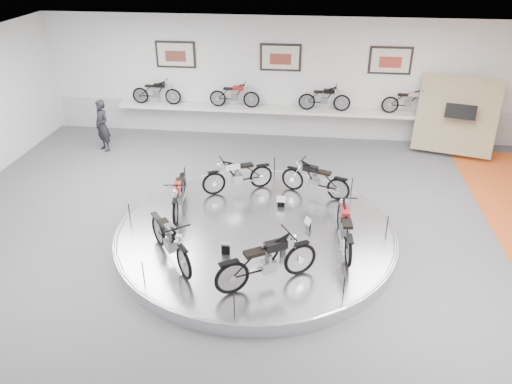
# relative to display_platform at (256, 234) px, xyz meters

# --- Properties ---
(floor) EXTENTS (16.00, 16.00, 0.00)m
(floor) POSITION_rel_display_platform_xyz_m (0.00, -0.30, -0.15)
(floor) COLOR #555558
(floor) RESTS_ON ground
(ceiling) EXTENTS (16.00, 16.00, 0.00)m
(ceiling) POSITION_rel_display_platform_xyz_m (0.00, -0.30, 3.85)
(ceiling) COLOR white
(ceiling) RESTS_ON wall_back
(wall_back) EXTENTS (16.00, 0.00, 16.00)m
(wall_back) POSITION_rel_display_platform_xyz_m (0.00, 6.70, 1.85)
(wall_back) COLOR white
(wall_back) RESTS_ON floor
(dado_band) EXTENTS (15.68, 0.04, 1.10)m
(dado_band) POSITION_rel_display_platform_xyz_m (0.00, 6.68, 0.40)
(dado_band) COLOR #BCBCBA
(dado_band) RESTS_ON floor
(display_platform) EXTENTS (6.40, 6.40, 0.30)m
(display_platform) POSITION_rel_display_platform_xyz_m (0.00, 0.00, 0.00)
(display_platform) COLOR silver
(display_platform) RESTS_ON floor
(platform_rim) EXTENTS (6.40, 6.40, 0.10)m
(platform_rim) POSITION_rel_display_platform_xyz_m (0.00, 0.00, 0.12)
(platform_rim) COLOR #B2B2BA
(platform_rim) RESTS_ON display_platform
(shelf) EXTENTS (11.00, 0.55, 0.10)m
(shelf) POSITION_rel_display_platform_xyz_m (0.00, 6.40, 0.85)
(shelf) COLOR silver
(shelf) RESTS_ON wall_back
(poster_left) EXTENTS (1.35, 0.06, 0.88)m
(poster_left) POSITION_rel_display_platform_xyz_m (-3.50, 6.66, 2.55)
(poster_left) COLOR beige
(poster_left) RESTS_ON wall_back
(poster_center) EXTENTS (1.35, 0.06, 0.88)m
(poster_center) POSITION_rel_display_platform_xyz_m (0.00, 6.66, 2.55)
(poster_center) COLOR beige
(poster_center) RESTS_ON wall_back
(poster_right) EXTENTS (1.35, 0.06, 0.88)m
(poster_right) POSITION_rel_display_platform_xyz_m (3.50, 6.66, 2.55)
(poster_right) COLOR beige
(poster_right) RESTS_ON wall_back
(display_panel) EXTENTS (2.56, 1.52, 2.30)m
(display_panel) POSITION_rel_display_platform_xyz_m (5.60, 5.80, 1.10)
(display_panel) COLOR tan
(display_panel) RESTS_ON floor
(shelf_bike_a) EXTENTS (1.22, 0.43, 0.73)m
(shelf_bike_a) POSITION_rel_display_platform_xyz_m (-4.20, 6.40, 1.27)
(shelf_bike_a) COLOR black
(shelf_bike_a) RESTS_ON shelf
(shelf_bike_b) EXTENTS (1.22, 0.43, 0.73)m
(shelf_bike_b) POSITION_rel_display_platform_xyz_m (-1.50, 6.40, 1.27)
(shelf_bike_b) COLOR maroon
(shelf_bike_b) RESTS_ON shelf
(shelf_bike_c) EXTENTS (1.22, 0.43, 0.73)m
(shelf_bike_c) POSITION_rel_display_platform_xyz_m (1.50, 6.40, 1.27)
(shelf_bike_c) COLOR black
(shelf_bike_c) RESTS_ON shelf
(shelf_bike_d) EXTENTS (1.22, 0.43, 0.73)m
(shelf_bike_d) POSITION_rel_display_platform_xyz_m (4.20, 6.40, 1.27)
(shelf_bike_d) COLOR silver
(shelf_bike_d) RESTS_ON shelf
(bike_a) EXTENTS (1.68, 1.08, 0.93)m
(bike_a) POSITION_rel_display_platform_xyz_m (1.31, 1.81, 0.61)
(bike_a) COLOR black
(bike_a) RESTS_ON display_platform
(bike_b) EXTENTS (1.70, 1.21, 0.95)m
(bike_b) POSITION_rel_display_platform_xyz_m (-0.69, 1.80, 0.62)
(bike_b) COLOR silver
(bike_b) RESTS_ON display_platform
(bike_c) EXTENTS (0.75, 1.64, 0.93)m
(bike_c) POSITION_rel_display_platform_xyz_m (-1.93, 0.57, 0.62)
(bike_c) COLOR #B52C19
(bike_c) RESTS_ON display_platform
(bike_d) EXTENTS (1.54, 1.74, 1.02)m
(bike_d) POSITION_rel_display_platform_xyz_m (-1.58, -1.43, 0.66)
(bike_d) COLOR black
(bike_d) RESTS_ON display_platform
(bike_e) EXTENTS (1.89, 1.49, 1.07)m
(bike_e) POSITION_rel_display_platform_xyz_m (0.46, -1.96, 0.68)
(bike_e) COLOR black
(bike_e) RESTS_ON display_platform
(bike_f) EXTENTS (0.75, 1.73, 0.99)m
(bike_f) POSITION_rel_display_platform_xyz_m (1.97, -0.49, 0.65)
(bike_f) COLOR maroon
(bike_f) RESTS_ON display_platform
(visitor) EXTENTS (0.73, 0.69, 1.68)m
(visitor) POSITION_rel_display_platform_xyz_m (-5.51, 4.67, 0.69)
(visitor) COLOR black
(visitor) RESTS_ON floor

